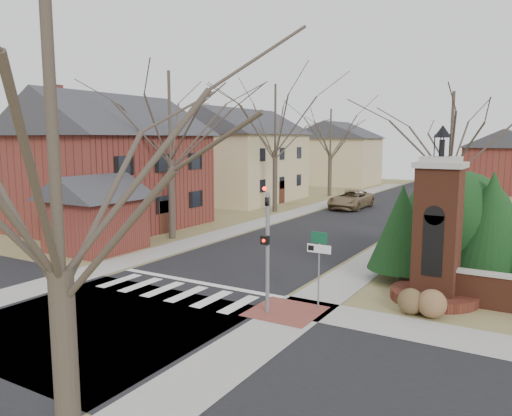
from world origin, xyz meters
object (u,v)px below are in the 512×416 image
Objects in this scene: pickup_truck at (351,199)px; distant_car at (440,193)px; traffic_signal_pole at (267,240)px; sign_post at (319,254)px; brick_gate_monument at (437,243)px.

pickup_truck is 1.15× the size of distant_car.
sign_post is at bearing 47.57° from traffic_signal_pole.
brick_gate_monument reaches higher than traffic_signal_pole.
pickup_truck is (-11.24, 21.97, -1.38)m from brick_gate_monument.
traffic_signal_pole is 1.64× the size of sign_post.
pickup_truck is (-7.84, 24.97, -1.16)m from sign_post.
traffic_signal_pole reaches higher than pickup_truck.
pickup_truck is 10.97m from distant_car.
pickup_truck is at bearing 117.10° from brick_gate_monument.
sign_post is 0.49× the size of pickup_truck.
sign_post is 4.55m from brick_gate_monument.
distant_car reaches higher than pickup_truck.
traffic_signal_pole is 2.02m from sign_post.
distant_car is (-2.19, 34.39, -1.14)m from sign_post.
pickup_truck is (-6.54, 26.39, -1.80)m from traffic_signal_pole.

